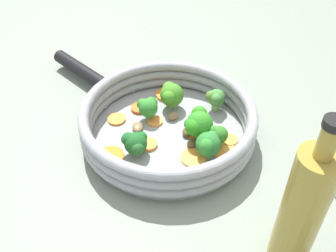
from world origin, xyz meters
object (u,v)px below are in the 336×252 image
(broccoli_floret_2, at_px, (218,134))
(carrot_slice_0, at_px, (199,133))
(carrot_slice_7, at_px, (155,121))
(broccoli_floret_4, at_px, (215,98))
(carrot_slice_8, at_px, (193,158))
(broccoli_floret_6, at_px, (135,143))
(carrot_slice_1, at_px, (167,95))
(oil_bottle, at_px, (303,209))
(mushroom_piece_0, at_px, (138,127))
(mushroom_piece_3, at_px, (173,116))
(carrot_slice_5, at_px, (117,119))
(broccoli_floret_0, at_px, (148,106))
(carrot_slice_6, at_px, (157,180))
(carrot_slice_10, at_px, (148,144))
(carrot_slice_2, at_px, (139,108))
(broccoli_floret_1, at_px, (171,94))
(carrot_slice_3, at_px, (111,156))
(mushroom_piece_2, at_px, (188,132))
(carrot_slice_4, at_px, (223,150))
(broccoli_floret_5, at_px, (198,123))
(skillet, at_px, (168,135))
(mushroom_piece_1, at_px, (193,143))
(carrot_slice_9, at_px, (229,140))
(broccoli_floret_3, at_px, (208,144))

(broccoli_floret_2, bearing_deg, carrot_slice_0, 71.53)
(carrot_slice_7, relative_size, broccoli_floret_4, 0.65)
(carrot_slice_8, bearing_deg, broccoli_floret_6, 110.27)
(carrot_slice_1, relative_size, oil_bottle, 0.18)
(mushroom_piece_0, distance_m, mushroom_piece_3, 0.07)
(carrot_slice_5, relative_size, broccoli_floret_0, 0.75)
(broccoli_floret_6, bearing_deg, carrot_slice_5, 51.93)
(mushroom_piece_0, height_order, mushroom_piece_3, mushroom_piece_3)
(oil_bottle, bearing_deg, broccoli_floret_0, 62.50)
(carrot_slice_6, bearing_deg, broccoli_floret_4, -4.25)
(carrot_slice_7, xyz_separation_m, mushroom_piece_0, (-0.03, 0.02, 0.00))
(carrot_slice_10, bearing_deg, carrot_slice_0, -44.74)
(broccoli_floret_6, distance_m, oil_bottle, 0.29)
(carrot_slice_2, xyz_separation_m, broccoli_floret_1, (0.03, -0.05, 0.03))
(carrot_slice_3, distance_m, mushroom_piece_2, 0.14)
(carrot_slice_7, distance_m, broccoli_floret_0, 0.03)
(carrot_slice_4, bearing_deg, broccoli_floret_1, 63.05)
(broccoli_floret_0, bearing_deg, broccoli_floret_5, -96.36)
(carrot_slice_0, bearing_deg, carrot_slice_6, 173.28)
(carrot_slice_3, relative_size, broccoli_floret_4, 1.01)
(broccoli_floret_1, bearing_deg, carrot_slice_6, -160.57)
(skillet, distance_m, carrot_slice_2, 0.09)
(mushroom_piece_1, bearing_deg, mushroom_piece_3, 50.80)
(oil_bottle, bearing_deg, broccoli_floret_5, 53.67)
(carrot_slice_2, height_order, carrot_slice_7, carrot_slice_2)
(carrot_slice_1, distance_m, carrot_slice_5, 0.12)
(carrot_slice_9, bearing_deg, broccoli_floret_2, 139.68)
(broccoli_floret_2, xyz_separation_m, mushroom_piece_3, (0.03, 0.10, -0.02))
(carrot_slice_10, bearing_deg, mushroom_piece_0, 52.23)
(mushroom_piece_2, bearing_deg, carrot_slice_0, -59.99)
(carrot_slice_8, bearing_deg, broccoli_floret_1, 41.65)
(skillet, bearing_deg, carrot_slice_10, 161.27)
(mushroom_piece_0, bearing_deg, broccoli_floret_6, -152.73)
(broccoli_floret_1, distance_m, broccoli_floret_5, 0.10)
(carrot_slice_2, xyz_separation_m, broccoli_floret_6, (-0.10, -0.05, 0.02))
(carrot_slice_3, bearing_deg, carrot_slice_2, 8.98)
(skillet, relative_size, broccoli_floret_5, 4.92)
(broccoli_floret_1, relative_size, broccoli_floret_6, 1.16)
(carrot_slice_8, height_order, broccoli_floret_2, broccoli_floret_2)
(carrot_slice_3, relative_size, oil_bottle, 0.19)
(carrot_slice_5, distance_m, broccoli_floret_3, 0.19)
(carrot_slice_9, height_order, mushroom_piece_3, mushroom_piece_3)
(carrot_slice_6, xyz_separation_m, broccoli_floret_5, (0.12, -0.02, 0.03))
(carrot_slice_2, height_order, carrot_slice_6, carrot_slice_2)
(mushroom_piece_3, bearing_deg, broccoli_floret_2, -106.87)
(broccoli_floret_6, bearing_deg, carrot_slice_7, 6.77)
(carrot_slice_0, height_order, broccoli_floret_6, broccoli_floret_6)
(carrot_slice_0, xyz_separation_m, carrot_slice_2, (0.01, 0.13, 0.00))
(carrot_slice_0, height_order, carrot_slice_3, same)
(carrot_slice_10, height_order, broccoli_floret_5, broccoli_floret_5)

